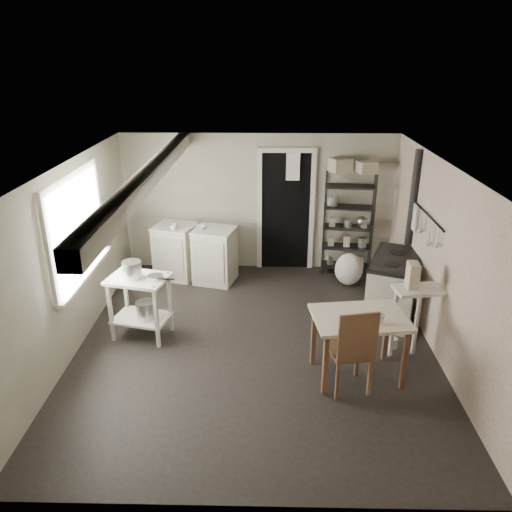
{
  "coord_description": "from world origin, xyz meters",
  "views": [
    {
      "loc": [
        0.13,
        -5.54,
        3.51
      ],
      "look_at": [
        0.0,
        0.3,
        1.1
      ],
      "focal_mm": 35.0,
      "sensor_mm": 36.0,
      "label": 1
    }
  ],
  "objects_px": {
    "shelf_rack": "(348,219)",
    "chair": "(349,350)",
    "prep_table": "(141,309)",
    "base_cabinets": "(195,253)",
    "work_table": "(357,347)",
    "stove": "(394,287)",
    "flour_sack": "(349,271)",
    "stockpot": "(132,271)"
  },
  "relations": [
    {
      "from": "prep_table",
      "to": "shelf_rack",
      "type": "height_order",
      "value": "shelf_rack"
    },
    {
      "from": "prep_table",
      "to": "shelf_rack",
      "type": "xyz_separation_m",
      "value": [
        2.97,
        2.14,
        0.55
      ]
    },
    {
      "from": "stockpot",
      "to": "chair",
      "type": "xyz_separation_m",
      "value": [
        2.6,
        -1.04,
        -0.45
      ]
    },
    {
      "from": "stove",
      "to": "chair",
      "type": "relative_size",
      "value": 1.07
    },
    {
      "from": "shelf_rack",
      "to": "stove",
      "type": "distance_m",
      "value": 1.66
    },
    {
      "from": "stockpot",
      "to": "base_cabinets",
      "type": "bearing_deg",
      "value": 73.67
    },
    {
      "from": "prep_table",
      "to": "work_table",
      "type": "distance_m",
      "value": 2.8
    },
    {
      "from": "prep_table",
      "to": "chair",
      "type": "relative_size",
      "value": 0.81
    },
    {
      "from": "base_cabinets",
      "to": "shelf_rack",
      "type": "distance_m",
      "value": 2.57
    },
    {
      "from": "shelf_rack",
      "to": "work_table",
      "type": "height_order",
      "value": "shelf_rack"
    },
    {
      "from": "shelf_rack",
      "to": "chair",
      "type": "bearing_deg",
      "value": -90.74
    },
    {
      "from": "stove",
      "to": "work_table",
      "type": "bearing_deg",
      "value": -95.67
    },
    {
      "from": "shelf_rack",
      "to": "stove",
      "type": "bearing_deg",
      "value": -66.66
    },
    {
      "from": "base_cabinets",
      "to": "shelf_rack",
      "type": "xyz_separation_m",
      "value": [
        2.51,
        0.33,
        0.49
      ]
    },
    {
      "from": "stove",
      "to": "chair",
      "type": "bearing_deg",
      "value": -96.24
    },
    {
      "from": "shelf_rack",
      "to": "prep_table",
      "type": "bearing_deg",
      "value": -137.28
    },
    {
      "from": "stockpot",
      "to": "base_cabinets",
      "type": "height_order",
      "value": "stockpot"
    },
    {
      "from": "stockpot",
      "to": "shelf_rack",
      "type": "distance_m",
      "value": 3.72
    },
    {
      "from": "stove",
      "to": "chair",
      "type": "height_order",
      "value": "chair"
    },
    {
      "from": "stockpot",
      "to": "stove",
      "type": "relative_size",
      "value": 0.23
    },
    {
      "from": "stockpot",
      "to": "base_cabinets",
      "type": "relative_size",
      "value": 0.19
    },
    {
      "from": "stove",
      "to": "work_table",
      "type": "height_order",
      "value": "stove"
    },
    {
      "from": "base_cabinets",
      "to": "prep_table",
      "type": "bearing_deg",
      "value": -90.18
    },
    {
      "from": "shelf_rack",
      "to": "flour_sack",
      "type": "bearing_deg",
      "value": -85.26
    },
    {
      "from": "prep_table",
      "to": "stove",
      "type": "xyz_separation_m",
      "value": [
        3.42,
        0.63,
        0.04
      ]
    },
    {
      "from": "prep_table",
      "to": "shelf_rack",
      "type": "bearing_deg",
      "value": 35.71
    },
    {
      "from": "prep_table",
      "to": "base_cabinets",
      "type": "relative_size",
      "value": 0.62
    },
    {
      "from": "base_cabinets",
      "to": "flour_sack",
      "type": "distance_m",
      "value": 2.5
    },
    {
      "from": "prep_table",
      "to": "flour_sack",
      "type": "bearing_deg",
      "value": 28.84
    },
    {
      "from": "stove",
      "to": "shelf_rack",
      "type": "bearing_deg",
      "value": 127.68
    },
    {
      "from": "base_cabinets",
      "to": "stockpot",
      "type": "bearing_deg",
      "value": -91.96
    },
    {
      "from": "stockpot",
      "to": "shelf_rack",
      "type": "relative_size",
      "value": 0.15
    },
    {
      "from": "chair",
      "to": "flour_sack",
      "type": "height_order",
      "value": "chair"
    },
    {
      "from": "chair",
      "to": "base_cabinets",
      "type": "bearing_deg",
      "value": 114.04
    },
    {
      "from": "work_table",
      "to": "stockpot",
      "type": "bearing_deg",
      "value": 163.29
    },
    {
      "from": "prep_table",
      "to": "stove",
      "type": "height_order",
      "value": "stove"
    },
    {
      "from": "stove",
      "to": "work_table",
      "type": "xyz_separation_m",
      "value": [
        -0.74,
        -1.46,
        -0.06
      ]
    },
    {
      "from": "stove",
      "to": "work_table",
      "type": "distance_m",
      "value": 1.63
    },
    {
      "from": "shelf_rack",
      "to": "flour_sack",
      "type": "relative_size",
      "value": 3.23
    },
    {
      "from": "base_cabinets",
      "to": "stove",
      "type": "relative_size",
      "value": 1.22
    },
    {
      "from": "stockpot",
      "to": "work_table",
      "type": "relative_size",
      "value": 0.25
    },
    {
      "from": "base_cabinets",
      "to": "flour_sack",
      "type": "bearing_deg",
      "value": 10.26
    }
  ]
}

